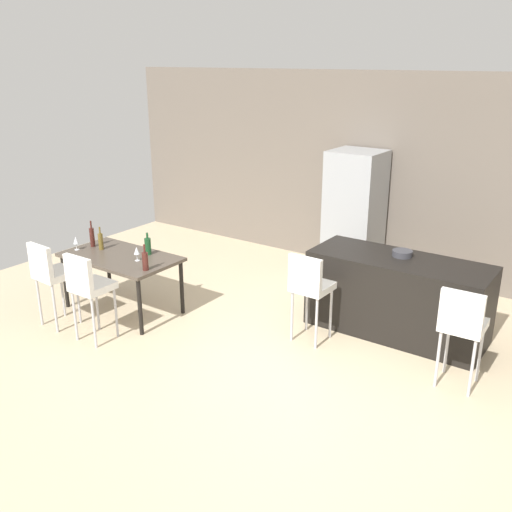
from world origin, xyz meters
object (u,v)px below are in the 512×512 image
bar_chair_left (310,284)px  dining_chair_near (50,271)px  wine_glass_far (137,251)px  wine_bottle_left (148,246)px  wine_glass_near (76,241)px  fruit_bowl (402,253)px  dining_chair_far (88,284)px  wine_bottle_inner (101,241)px  kitchen_island (397,296)px  wine_bottle_middle (145,261)px  refrigerator (354,214)px  dining_table (121,260)px  bar_chair_middle (462,322)px  wine_bottle_right (92,237)px

bar_chair_left → dining_chair_near: (-2.69, -1.40, 0.00)m
wine_glass_far → wine_bottle_left: bearing=103.1°
wine_glass_near → fruit_bowl: size_ratio=0.76×
dining_chair_far → wine_bottle_inner: 1.09m
kitchen_island → wine_bottle_middle: (-2.45, -1.57, 0.40)m
refrigerator → fruit_bowl: size_ratio=8.06×
wine_glass_near → kitchen_island: bearing=22.9°
dining_table → wine_glass_near: (-0.62, -0.17, 0.19)m
refrigerator → bar_chair_middle: bearing=-45.2°
bar_chair_left → wine_bottle_middle: size_ratio=3.38×
wine_glass_near → fruit_bowl: bearing=24.2°
dining_table → wine_bottle_left: wine_bottle_left is taller
fruit_bowl → dining_table: bearing=-154.1°
dining_table → wine_bottle_left: size_ratio=5.23×
wine_glass_far → wine_bottle_inner: bearing=176.9°
wine_glass_near → wine_glass_far: bearing=9.5°
bar_chair_middle → fruit_bowl: bearing=137.8°
dining_chair_near → wine_bottle_inner: 0.82m
fruit_bowl → wine_glass_far: bearing=-151.5°
dining_chair_near → wine_bottle_left: dining_chair_near is taller
dining_table → wine_bottle_right: 0.59m
wine_bottle_middle → wine_bottle_right: size_ratio=0.89×
dining_table → wine_bottle_right: bearing=175.8°
wine_bottle_right → bar_chair_middle: bearing=7.2°
wine_bottle_middle → refrigerator: refrigerator is taller
dining_table → dining_chair_far: bearing=-66.9°
dining_table → refrigerator: (1.82, 2.83, 0.25)m
refrigerator → kitchen_island: bearing=-48.7°
wine_bottle_inner → wine_bottle_right: (-0.18, 0.01, 0.02)m
dining_chair_near → wine_glass_far: (0.65, 0.77, 0.17)m
bar_chair_left → refrigerator: refrigerator is taller
bar_chair_left → fruit_bowl: bar_chair_left is taller
dining_table → refrigerator: 3.37m
refrigerator → wine_bottle_left: bearing=-121.0°
kitchen_island → fruit_bowl: bearing=102.3°
wine_bottle_middle → wine_glass_far: wine_bottle_middle is taller
wine_bottle_middle → wine_bottle_left: size_ratio=1.10×
dining_table → wine_glass_near: wine_glass_near is taller
fruit_bowl → bar_chair_middle: bearing=-42.2°
dining_table → dining_chair_near: size_ratio=1.41×
dining_chair_far → wine_bottle_left: dining_chair_far is taller
fruit_bowl → wine_bottle_middle: bearing=-145.6°
bar_chair_middle → dining_chair_near: 4.57m
wine_glass_near → refrigerator: size_ratio=0.09×
kitchen_island → wine_bottle_inner: wine_bottle_inner is taller
refrigerator → wine_glass_near: bearing=-129.1°
wine_bottle_middle → wine_bottle_inner: size_ratio=1.04×
dining_table → fruit_bowl: size_ratio=6.47×
bar_chair_left → refrigerator: bearing=103.6°
wine_bottle_middle → wine_bottle_right: bearing=169.5°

